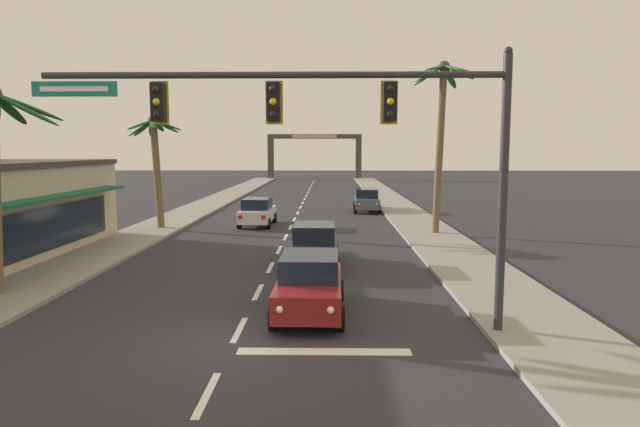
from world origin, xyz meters
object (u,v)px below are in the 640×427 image
object	(u,v)px
sedan_lead_at_stop_bar	(310,284)
palm_left_second	(155,151)
sedan_third_in_queue	(314,245)
traffic_signal_mast	(346,126)
sedan_parked_nearest_kerb	(367,200)
town_gateway_arch	(315,150)
palm_right_second	(441,114)
sedan_oncoming_far	(257,212)

from	to	relation	value
sedan_lead_at_stop_bar	palm_left_second	size ratio (longest dim) A/B	0.68
sedan_lead_at_stop_bar	sedan_third_in_queue	size ratio (longest dim) A/B	1.00
traffic_signal_mast	sedan_parked_nearest_kerb	world-z (taller)	traffic_signal_mast
sedan_parked_nearest_kerb	traffic_signal_mast	bearing A→B (deg)	-94.96
sedan_third_in_queue	sedan_parked_nearest_kerb	distance (m)	20.02
palm_left_second	town_gateway_arch	xyz separation A→B (m)	(7.61, 55.95, -0.03)
sedan_third_in_queue	palm_left_second	size ratio (longest dim) A/B	0.68
sedan_third_in_queue	sedan_parked_nearest_kerb	world-z (taller)	same
traffic_signal_mast	palm_right_second	bearing A→B (deg)	71.23
traffic_signal_mast	palm_left_second	size ratio (longest dim) A/B	1.77
palm_left_second	palm_right_second	world-z (taller)	palm_right_second
palm_right_second	town_gateway_arch	size ratio (longest dim) A/B	0.63
sedan_third_in_queue	town_gateway_arch	bearing A→B (deg)	91.50
traffic_signal_mast	palm_right_second	size ratio (longest dim) A/B	1.25
palm_left_second	sedan_third_in_queue	bearing A→B (deg)	-46.85
traffic_signal_mast	sedan_oncoming_far	distance (m)	20.86
traffic_signal_mast	sedan_oncoming_far	xyz separation A→B (m)	(-4.77, 19.84, -4.32)
traffic_signal_mast	sedan_third_in_queue	world-z (taller)	traffic_signal_mast
sedan_lead_at_stop_bar	palm_left_second	distance (m)	19.14
sedan_oncoming_far	palm_right_second	bearing A→B (deg)	-18.77
sedan_parked_nearest_kerb	palm_right_second	size ratio (longest dim) A/B	0.48
sedan_third_in_queue	palm_left_second	world-z (taller)	palm_left_second
sedan_parked_nearest_kerb	town_gateway_arch	world-z (taller)	town_gateway_arch
sedan_oncoming_far	sedan_parked_nearest_kerb	world-z (taller)	same
sedan_third_in_queue	sedan_oncoming_far	distance (m)	12.38
palm_left_second	town_gateway_arch	size ratio (longest dim) A/B	0.44
sedan_oncoming_far	palm_left_second	distance (m)	6.91
palm_right_second	traffic_signal_mast	bearing A→B (deg)	-108.77
traffic_signal_mast	sedan_lead_at_stop_bar	distance (m)	4.75
sedan_parked_nearest_kerb	palm_left_second	world-z (taller)	palm_left_second
traffic_signal_mast	palm_right_second	xyz separation A→B (m)	(5.55, 16.33, 1.30)
palm_right_second	town_gateway_arch	xyz separation A→B (m)	(-8.26, 57.62, -1.95)
sedan_parked_nearest_kerb	palm_right_second	xyz separation A→B (m)	(3.14, -11.45, 5.62)
palm_right_second	palm_left_second	bearing A→B (deg)	173.99
traffic_signal_mast	sedan_lead_at_stop_bar	world-z (taller)	traffic_signal_mast
sedan_parked_nearest_kerb	sedan_lead_at_stop_bar	bearing A→B (deg)	-97.35
sedan_oncoming_far	sedan_parked_nearest_kerb	xyz separation A→B (m)	(7.19, 7.95, 0.00)
sedan_third_in_queue	palm_left_second	bearing A→B (deg)	133.15
traffic_signal_mast	sedan_oncoming_far	bearing A→B (deg)	103.53
sedan_lead_at_stop_bar	town_gateway_arch	bearing A→B (deg)	91.40
sedan_third_in_queue	sedan_lead_at_stop_bar	bearing A→B (deg)	-89.61
traffic_signal_mast	sedan_third_in_queue	size ratio (longest dim) A/B	2.59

